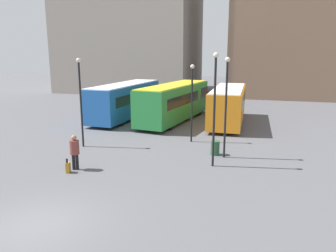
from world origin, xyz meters
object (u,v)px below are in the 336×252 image
Objects in this scene: bus_1 at (175,101)px; bus_0 at (126,99)px; lamp_post_0 at (192,97)px; lamp_post_3 at (215,102)px; lamp_post_2 at (226,100)px; bus_2 at (228,104)px; trash_bin at (215,148)px; lamp_post_1 at (80,96)px; traveler at (75,149)px; suitcase at (68,167)px.

bus_0 is at bearing 98.17° from bus_1.
lamp_post_3 is (2.13, -4.54, 0.39)m from lamp_post_0.
lamp_post_2 is at bearing -130.00° from bus_0.
lamp_post_2 is at bearing -176.65° from bus_2.
bus_1 is at bearing 113.57° from lamp_post_0.
trash_bin is at bearing -51.93° from lamp_post_0.
lamp_post_1 is at bearing -178.73° from lamp_post_2.
bus_1 is at bearing -86.99° from bus_0.
traveler is 4.90m from lamp_post_1.
bus_2 is at bearing 91.88° from lamp_post_3.
lamp_post_3 is (9.73, -11.18, 1.75)m from bus_0.
suitcase is 9.34m from lamp_post_0.
lamp_post_1 is (-1.85, 3.96, 2.22)m from traveler.
bus_2 is at bearing 50.23° from lamp_post_1.
bus_0 is 14.00m from traveler.
lamp_post_2 reaches higher than suitcase.
bus_1 is 10.46m from lamp_post_1.
lamp_post_0 is at bearing -47.65° from suitcase.
bus_2 is 9.88m from lamp_post_2.
bus_0 is 10.18m from lamp_post_0.
trash_bin is (6.61, 4.51, -0.67)m from traveler.
trash_bin is (0.22, -9.35, -1.23)m from bus_2.
bus_0 is at bearing 138.86° from lamp_post_0.
traveler is 2.17× the size of trash_bin.
bus_1 is (4.71, -0.01, 0.04)m from bus_0.
traveler is (-6.39, -13.86, -0.56)m from bus_2.
bus_1 is at bearing 114.21° from lamp_post_3.
suitcase is at bearing 151.06° from traveler.
lamp_post_1 reaches higher than lamp_post_0.
traveler is 0.32× the size of lamp_post_2.
trash_bin is (-0.16, 2.02, -3.06)m from lamp_post_3.
lamp_post_3 is at bearing -81.89° from suitcase.
bus_2 is at bearing -40.13° from traveler.
lamp_post_2 reaches higher than traveler.
suitcase is 8.17m from lamp_post_3.
bus_2 is (9.35, 0.19, -0.08)m from bus_0.
lamp_post_1 is (-6.48, -3.07, 0.22)m from lamp_post_0.
bus_0 is 1.79× the size of lamp_post_3.
lamp_post_0 is at bearing 25.35° from lamp_post_1.
traveler is at bearing -28.94° from suitcase.
lamp_post_1 is at bearing 5.81° from suitcase.
traveler reaches higher than trash_bin.
lamp_post_0 is 7.18m from lamp_post_1.
lamp_post_2 is 0.96× the size of lamp_post_3.
bus_2 is at bearing -79.16° from bus_1.
lamp_post_1 is at bearing -154.65° from lamp_post_0.
lamp_post_1 reaches higher than traveler.
lamp_post_0 is (-1.76, -6.83, 1.43)m from bus_2.
lamp_post_3 is at bearing -85.53° from trash_bin.
bus_1 is 12.36m from lamp_post_3.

